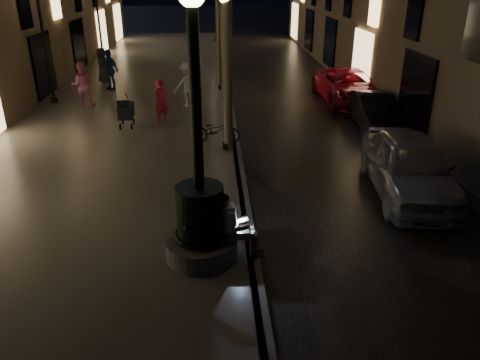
{
  "coord_description": "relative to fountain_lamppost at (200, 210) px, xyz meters",
  "views": [
    {
      "loc": [
        -0.71,
        -5.78,
        5.34
      ],
      "look_at": [
        -0.19,
        3.0,
        1.36
      ],
      "focal_mm": 35.0,
      "sensor_mm": 36.0,
      "label": 1
    }
  ],
  "objects": [
    {
      "name": "lamp_curb_a",
      "position": [
        0.7,
        6.0,
        2.02
      ],
      "size": [
        0.36,
        0.36,
        4.81
      ],
      "color": "black",
      "rests_on": "promenade"
    },
    {
      "name": "lamp_curb_d",
      "position": [
        0.7,
        30.0,
        2.02
      ],
      "size": [
        0.36,
        0.36,
        4.81
      ],
      "color": "black",
      "rests_on": "promenade"
    },
    {
      "name": "pedestrian_blue",
      "position": [
        -4.44,
        14.26,
        -0.1
      ],
      "size": [
        1.13,
        1.0,
        1.83
      ],
      "primitive_type": "imported",
      "rotation": [
        0.0,
        0.0,
        5.63
      ],
      "color": "navy",
      "rests_on": "promenade"
    },
    {
      "name": "pedestrian_pink",
      "position": [
        -4.99,
        11.36,
        -0.12
      ],
      "size": [
        0.99,
        0.84,
        1.79
      ],
      "primitive_type": "imported",
      "rotation": [
        0.0,
        0.0,
        3.34
      ],
      "color": "pink",
      "rests_on": "promenade"
    },
    {
      "name": "pedestrian_white",
      "position": [
        -0.71,
        11.1,
        -0.12
      ],
      "size": [
        1.32,
        1.06,
        1.79
      ],
      "primitive_type": "imported",
      "rotation": [
        0.0,
        0.0,
        3.54
      ],
      "color": "silver",
      "rests_on": "promenade"
    },
    {
      "name": "curb_strip",
      "position": [
        1.0,
        13.0,
        -1.11
      ],
      "size": [
        0.25,
        45.0,
        0.2
      ],
      "primitive_type": "cube",
      "color": "#59595B",
      "rests_on": "ground"
    },
    {
      "name": "lamp_curb_b",
      "position": [
        0.7,
        14.0,
        2.02
      ],
      "size": [
        0.36,
        0.36,
        4.81
      ],
      "color": "black",
      "rests_on": "promenade"
    },
    {
      "name": "car_second",
      "position": [
        6.2,
        8.56,
        -0.6
      ],
      "size": [
        1.42,
        3.73,
        1.21
      ],
      "primitive_type": "imported",
      "rotation": [
        0.0,
        0.0,
        -0.04
      ],
      "color": "black",
      "rests_on": "ground"
    },
    {
      "name": "lamp_left_b",
      "position": [
        -6.4,
        12.0,
        2.02
      ],
      "size": [
        0.36,
        0.36,
        4.81
      ],
      "color": "black",
      "rests_on": "promenade"
    },
    {
      "name": "ground",
      "position": [
        1.0,
        13.0,
        -1.21
      ],
      "size": [
        120.0,
        120.0,
        0.0
      ],
      "primitive_type": "plane",
      "color": "black",
      "rests_on": "ground"
    },
    {
      "name": "stroller",
      "position": [
        -2.78,
        8.43,
        -0.42
      ],
      "size": [
        0.51,
        1.15,
        1.17
      ],
      "rotation": [
        0.0,
        0.0,
        0.03
      ],
      "color": "black",
      "rests_on": "promenade"
    },
    {
      "name": "fountain_lamppost",
      "position": [
        0.0,
        0.0,
        0.0
      ],
      "size": [
        1.4,
        1.4,
        5.21
      ],
      "color": "#59595B",
      "rests_on": "promenade"
    },
    {
      "name": "car_third",
      "position": [
        6.2,
        12.06,
        -0.52
      ],
      "size": [
        2.4,
        5.04,
        1.39
      ],
      "primitive_type": "imported",
      "rotation": [
        0.0,
        0.0,
        0.02
      ],
      "color": "maroon",
      "rests_on": "ground"
    },
    {
      "name": "car_front",
      "position": [
        5.25,
        2.93,
        -0.44
      ],
      "size": [
        2.27,
        4.67,
        1.54
      ],
      "primitive_type": "imported",
      "rotation": [
        0.0,
        0.0,
        -0.1
      ],
      "color": "#999CA0",
      "rests_on": "ground"
    },
    {
      "name": "cobble_lane",
      "position": [
        4.0,
        13.0,
        -1.2
      ],
      "size": [
        6.0,
        45.0,
        0.02
      ],
      "primitive_type": "cube",
      "color": "black",
      "rests_on": "ground"
    },
    {
      "name": "seated_man_laptop",
      "position": [
        0.61,
        0.0,
        -0.3
      ],
      "size": [
        0.97,
        0.33,
        1.34
      ],
      "color": "gray",
      "rests_on": "promenade"
    },
    {
      "name": "bicycle",
      "position": [
        0.36,
        6.58,
        -0.6
      ],
      "size": [
        1.63,
        0.76,
        0.83
      ],
      "primitive_type": "imported",
      "rotation": [
        0.0,
        0.0,
        1.43
      ],
      "color": "black",
      "rests_on": "promenade"
    },
    {
      "name": "pedestrian_red",
      "position": [
        -1.55,
        8.8,
        -0.21
      ],
      "size": [
        0.7,
        0.66,
        1.6
      ],
      "primitive_type": "imported",
      "rotation": [
        0.0,
        0.0,
        0.65
      ],
      "color": "#C92846",
      "rests_on": "promenade"
    },
    {
      "name": "promenade",
      "position": [
        -3.0,
        13.0,
        -1.11
      ],
      "size": [
        8.0,
        45.0,
        0.2
      ],
      "primitive_type": "cube",
      "color": "#635E57",
      "rests_on": "ground"
    },
    {
      "name": "lamp_curb_c",
      "position": [
        0.7,
        22.0,
        2.02
      ],
      "size": [
        0.36,
        0.36,
        4.81
      ],
      "color": "black",
      "rests_on": "promenade"
    },
    {
      "name": "lamp_left_c",
      "position": [
        -6.4,
        22.0,
        2.02
      ],
      "size": [
        0.36,
        0.36,
        4.81
      ],
      "color": "black",
      "rests_on": "promenade"
    },
    {
      "name": "pedestrian_dark",
      "position": [
        -5.08,
        15.79,
        -0.17
      ],
      "size": [
        0.68,
        0.91,
        1.68
      ],
      "primitive_type": "imported",
      "rotation": [
        0.0,
        0.0,
        1.77
      ],
      "color": "#302F34",
      "rests_on": "promenade"
    }
  ]
}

